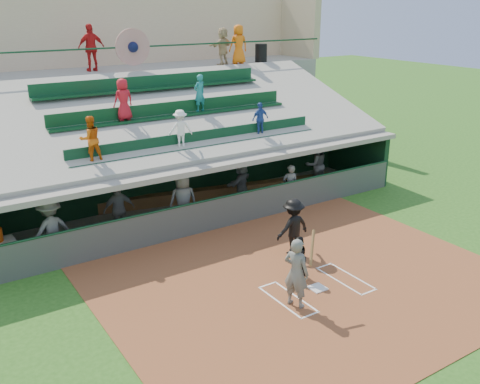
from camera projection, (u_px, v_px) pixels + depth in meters
ground at (317, 289)px, 14.47m from camera, size 100.00×100.00×0.00m
dirt_slab at (306, 281)px, 14.86m from camera, size 11.00×9.00×0.02m
home_plate at (318, 288)px, 14.46m from camera, size 0.43×0.43×0.03m
batters_box_chalk at (318, 288)px, 14.46m from camera, size 2.65×1.85×0.01m
dugout_floor at (197, 212)px, 19.79m from camera, size 16.00×3.50×0.04m
concourse_slab at (125, 120)px, 24.36m from camera, size 20.00×3.00×4.60m
grandstand at (152, 133)px, 22.01m from camera, size 20.40×10.40×7.80m
batter_at_plate at (296, 272)px, 13.37m from camera, size 0.96×0.82×1.95m
catcher at (298, 258)px, 14.84m from camera, size 0.73×0.65×1.24m
home_umpire at (293, 227)px, 16.21m from camera, size 1.16×0.69×1.77m
dugout_bench at (185, 197)px, 20.64m from camera, size 14.03×3.48×0.43m
white_table at (1, 254)px, 15.56m from camera, size 0.91×0.69×0.78m
dugout_player_a at (51, 230)px, 15.70m from camera, size 1.40×1.01×1.96m
dugout_player_b at (119, 209)px, 17.52m from camera, size 1.07×0.50×1.77m
dugout_player_c at (183, 201)px, 18.03m from camera, size 1.06×0.79×1.96m
dugout_player_d at (241, 182)px, 20.27m from camera, size 1.61×1.20×1.69m
dugout_player_e at (290, 186)px, 20.00m from camera, size 0.70×0.60×1.64m
dugout_player_f at (316, 165)px, 22.04m from camera, size 1.09×0.94×1.94m
trash_bin at (261, 53)px, 25.87m from camera, size 0.57×0.57×0.86m
concourse_staff_a at (91, 48)px, 22.20m from camera, size 1.15×0.52×1.93m
concourse_staff_b at (238, 44)px, 24.88m from camera, size 0.95×0.70×1.79m
concourse_staff_c at (223, 46)px, 24.64m from camera, size 1.62×1.08×1.67m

